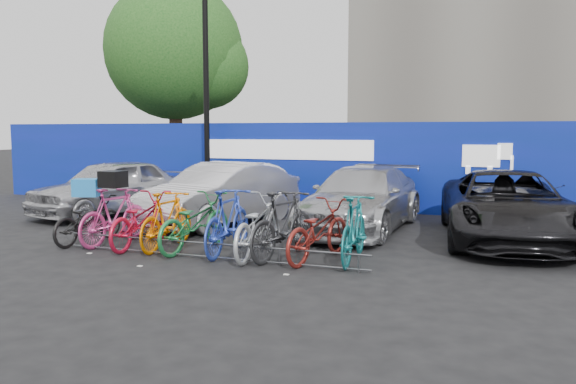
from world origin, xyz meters
The scene contains 21 objects.
ground centered at (0.00, 0.00, 0.00)m, with size 100.00×100.00×0.00m, color black.
hoarding centered at (0.01, 6.00, 1.20)m, with size 22.00×0.18×2.40m.
tree centered at (-6.77, 10.06, 5.07)m, with size 5.40×5.20×7.80m.
lamppost centered at (-3.20, 5.40, 3.27)m, with size 0.25×0.50×6.11m.
bike_rack centered at (0.00, -0.60, 0.16)m, with size 5.60×0.03×0.30m.
car_0 centered at (-4.79, 3.12, 0.73)m, with size 1.72×4.28×1.46m, color #B5B6BA.
car_1 centered at (-1.39, 2.70, 0.72)m, with size 1.52×4.35×1.43m, color silver.
car_2 centered at (1.79, 3.17, 0.69)m, with size 1.92×4.73×1.37m, color #AFB0B4.
car_3 centered at (4.76, 2.79, 0.70)m, with size 2.31×5.01×1.39m, color black.
bike_0 centered at (-2.85, -0.13, 0.46)m, with size 0.61×1.74×0.92m, color black.
bike_1 centered at (-2.29, -0.06, 0.55)m, with size 0.52×1.83×1.10m, color #CB3A82.
bike_2 centered at (-1.66, -0.10, 0.51)m, with size 0.68×1.94×1.02m, color red.
bike_3 centered at (-1.10, -0.10, 0.54)m, with size 0.50×1.78×1.07m, color orange.
bike_4 centered at (-0.56, -0.04, 0.52)m, with size 0.69×1.98×1.04m, color #20783C.
bike_5 centered at (0.14, -0.10, 0.58)m, with size 0.55×1.95×1.17m, color #2741B4.
bike_6 centered at (0.71, -0.11, 0.54)m, with size 0.72×2.06×1.08m, color #B7BBBF.
bike_7 centered at (1.17, -0.08, 0.58)m, with size 0.55×1.95×1.17m, color #28282B.
bike_8 centered at (1.77, -0.04, 0.51)m, with size 0.68×1.94×1.02m, color maroon.
bike_9 centered at (2.37, 0.05, 0.56)m, with size 0.53×1.87×1.13m, color #136C6F.
cargo_crate centered at (-2.85, -0.13, 1.08)m, with size 0.47×0.36×0.33m, color #1E7DD2.
cargo_topcase centered at (-2.29, -0.06, 1.26)m, with size 0.42×0.38×0.31m, color black.
Camera 1 is at (4.46, -8.88, 2.16)m, focal length 35.00 mm.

